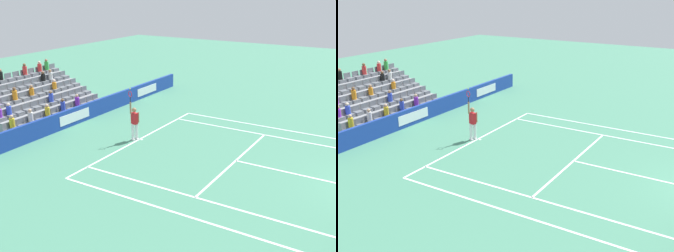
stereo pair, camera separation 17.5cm
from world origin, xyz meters
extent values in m
cube|color=white|center=(0.00, -11.89, 0.00)|extent=(10.97, 0.10, 0.01)
cube|color=white|center=(0.00, -6.40, 0.00)|extent=(8.23, 0.10, 0.01)
cube|color=white|center=(0.00, -3.20, 0.00)|extent=(0.10, 6.40, 0.01)
cube|color=white|center=(4.12, -5.95, 0.00)|extent=(0.10, 11.89, 0.01)
cube|color=white|center=(-4.12, -5.95, 0.00)|extent=(0.10, 11.89, 0.01)
cube|color=white|center=(5.49, -5.95, 0.00)|extent=(0.10, 11.89, 0.01)
cube|color=white|center=(-5.49, -5.95, 0.00)|extent=(0.10, 11.89, 0.01)
cube|color=white|center=(0.00, -11.79, 0.00)|extent=(0.10, 0.20, 0.01)
cube|color=#193899|center=(0.00, -16.59, 0.51)|extent=(22.73, 0.20, 1.02)
cube|color=white|center=(-7.58, -16.48, 0.51)|extent=(2.42, 0.01, 0.57)
cube|color=white|center=(0.00, -16.48, 0.51)|extent=(2.42, 0.01, 0.57)
cylinder|color=white|center=(0.08, -12.02, 0.45)|extent=(0.16, 0.16, 0.90)
cylinder|color=white|center=(0.31, -12.10, 0.45)|extent=(0.16, 0.16, 0.90)
cube|color=white|center=(0.08, -12.02, 0.04)|extent=(0.20, 0.29, 0.08)
cube|color=white|center=(0.31, -12.10, 0.04)|extent=(0.20, 0.29, 0.08)
cube|color=red|center=(0.19, -12.06, 1.20)|extent=(0.33, 0.41, 0.60)
sphere|color=#9E7251|center=(0.19, -12.06, 1.66)|extent=(0.24, 0.24, 0.24)
cylinder|color=#9E7251|center=(0.40, -12.14, 1.81)|extent=(0.09, 0.09, 0.62)
cylinder|color=#9E7251|center=(0.00, -11.94, 1.22)|extent=(0.09, 0.09, 0.56)
cylinder|color=black|center=(0.40, -12.14, 2.26)|extent=(0.04, 0.04, 0.28)
torus|color=red|center=(0.40, -12.14, 2.54)|extent=(0.13, 0.30, 0.31)
sphere|color=#D1E533|center=(0.40, -12.14, 2.82)|extent=(0.07, 0.07, 0.07)
cube|color=gray|center=(0.00, -17.67, 0.21)|extent=(7.44, 0.95, 0.42)
cube|color=slate|center=(-3.41, -17.67, 0.52)|extent=(0.48, 0.44, 0.20)
cube|color=slate|center=(-3.41, -17.87, 0.77)|extent=(0.48, 0.04, 0.30)
cube|color=slate|center=(-2.79, -17.67, 0.52)|extent=(0.48, 0.44, 0.20)
cube|color=slate|center=(-2.79, -17.87, 0.77)|extent=(0.48, 0.04, 0.30)
cube|color=slate|center=(-2.17, -17.67, 0.52)|extent=(0.48, 0.44, 0.20)
cube|color=slate|center=(-2.17, -17.87, 0.77)|extent=(0.48, 0.04, 0.30)
cube|color=slate|center=(-1.55, -17.67, 0.52)|extent=(0.48, 0.44, 0.20)
cube|color=slate|center=(-1.55, -17.87, 0.77)|extent=(0.48, 0.04, 0.30)
cube|color=slate|center=(-0.93, -17.67, 0.52)|extent=(0.48, 0.44, 0.20)
cube|color=slate|center=(-0.93, -17.87, 0.77)|extent=(0.48, 0.04, 0.30)
cube|color=slate|center=(-0.31, -17.67, 0.52)|extent=(0.48, 0.44, 0.20)
cube|color=slate|center=(-0.31, -17.87, 0.77)|extent=(0.48, 0.04, 0.30)
cube|color=slate|center=(0.31, -17.67, 0.52)|extent=(0.48, 0.44, 0.20)
cube|color=slate|center=(0.31, -17.87, 0.77)|extent=(0.48, 0.04, 0.30)
cube|color=slate|center=(0.93, -17.67, 0.52)|extent=(0.48, 0.44, 0.20)
cube|color=slate|center=(0.93, -17.87, 0.77)|extent=(0.48, 0.04, 0.30)
cube|color=slate|center=(1.55, -17.67, 0.52)|extent=(0.48, 0.44, 0.20)
cube|color=slate|center=(1.55, -17.87, 0.77)|extent=(0.48, 0.04, 0.30)
cube|color=slate|center=(2.17, -17.67, 0.52)|extent=(0.48, 0.44, 0.20)
cube|color=slate|center=(2.17, -17.87, 0.77)|extent=(0.48, 0.04, 0.30)
cube|color=slate|center=(2.79, -17.67, 0.52)|extent=(0.48, 0.44, 0.20)
cube|color=slate|center=(2.79, -17.87, 0.77)|extent=(0.48, 0.04, 0.30)
cube|color=slate|center=(3.41, -17.67, 0.52)|extent=(0.48, 0.44, 0.20)
cube|color=slate|center=(3.41, -17.87, 0.77)|extent=(0.48, 0.04, 0.30)
cube|color=gray|center=(0.00, -18.62, 0.42)|extent=(7.44, 0.95, 0.84)
cube|color=slate|center=(-3.41, -18.62, 0.94)|extent=(0.48, 0.44, 0.20)
cube|color=slate|center=(-3.41, -18.82, 1.19)|extent=(0.48, 0.04, 0.30)
cube|color=slate|center=(-2.79, -18.62, 0.94)|extent=(0.48, 0.44, 0.20)
cube|color=slate|center=(-2.79, -18.82, 1.19)|extent=(0.48, 0.04, 0.30)
cube|color=slate|center=(-2.17, -18.62, 0.94)|extent=(0.48, 0.44, 0.20)
cube|color=slate|center=(-2.17, -18.82, 1.19)|extent=(0.48, 0.04, 0.30)
cube|color=slate|center=(-1.55, -18.62, 0.94)|extent=(0.48, 0.44, 0.20)
cube|color=slate|center=(-1.55, -18.82, 1.19)|extent=(0.48, 0.04, 0.30)
cube|color=slate|center=(-0.93, -18.62, 0.94)|extent=(0.48, 0.44, 0.20)
cube|color=slate|center=(-0.93, -18.82, 1.19)|extent=(0.48, 0.04, 0.30)
cube|color=slate|center=(-0.31, -18.62, 0.94)|extent=(0.48, 0.44, 0.20)
cube|color=slate|center=(-0.31, -18.82, 1.19)|extent=(0.48, 0.04, 0.30)
cube|color=slate|center=(0.31, -18.62, 0.94)|extent=(0.48, 0.44, 0.20)
cube|color=slate|center=(0.31, -18.82, 1.19)|extent=(0.48, 0.04, 0.30)
cube|color=slate|center=(0.93, -18.62, 0.94)|extent=(0.48, 0.44, 0.20)
cube|color=slate|center=(0.93, -18.82, 1.19)|extent=(0.48, 0.04, 0.30)
cube|color=slate|center=(1.55, -18.62, 0.94)|extent=(0.48, 0.44, 0.20)
cube|color=slate|center=(1.55, -18.82, 1.19)|extent=(0.48, 0.04, 0.30)
cube|color=slate|center=(2.17, -18.62, 0.94)|extent=(0.48, 0.44, 0.20)
cube|color=slate|center=(2.17, -18.82, 1.19)|extent=(0.48, 0.04, 0.30)
cube|color=slate|center=(2.79, -18.62, 0.94)|extent=(0.48, 0.44, 0.20)
cube|color=slate|center=(2.79, -18.82, 1.19)|extent=(0.48, 0.04, 0.30)
cube|color=slate|center=(3.41, -18.62, 0.94)|extent=(0.48, 0.44, 0.20)
cube|color=gray|center=(0.00, -19.57, 0.63)|extent=(7.44, 0.95, 1.26)
cube|color=slate|center=(-3.41, -19.57, 1.36)|extent=(0.48, 0.44, 0.20)
cube|color=slate|center=(-3.41, -19.77, 1.61)|extent=(0.48, 0.04, 0.30)
cube|color=slate|center=(-2.79, -19.57, 1.36)|extent=(0.48, 0.44, 0.20)
cube|color=slate|center=(-2.79, -19.77, 1.61)|extent=(0.48, 0.04, 0.30)
cube|color=slate|center=(-2.17, -19.57, 1.36)|extent=(0.48, 0.44, 0.20)
cube|color=slate|center=(-2.17, -19.77, 1.61)|extent=(0.48, 0.04, 0.30)
cube|color=slate|center=(-1.55, -19.57, 1.36)|extent=(0.48, 0.44, 0.20)
cube|color=slate|center=(-1.55, -19.77, 1.61)|extent=(0.48, 0.04, 0.30)
cube|color=slate|center=(-0.93, -19.57, 1.36)|extent=(0.48, 0.44, 0.20)
cube|color=slate|center=(-0.93, -19.77, 1.61)|extent=(0.48, 0.04, 0.30)
cube|color=slate|center=(-0.31, -19.57, 1.36)|extent=(0.48, 0.44, 0.20)
cube|color=slate|center=(-0.31, -19.77, 1.61)|extent=(0.48, 0.04, 0.30)
cube|color=slate|center=(0.31, -19.57, 1.36)|extent=(0.48, 0.44, 0.20)
cube|color=slate|center=(0.31, -19.77, 1.61)|extent=(0.48, 0.04, 0.30)
cube|color=slate|center=(0.93, -19.57, 1.36)|extent=(0.48, 0.44, 0.20)
cube|color=slate|center=(0.93, -19.77, 1.61)|extent=(0.48, 0.04, 0.30)
cube|color=slate|center=(1.55, -19.57, 1.36)|extent=(0.48, 0.44, 0.20)
cube|color=slate|center=(1.55, -19.77, 1.61)|extent=(0.48, 0.04, 0.30)
cube|color=slate|center=(2.17, -19.57, 1.36)|extent=(0.48, 0.44, 0.20)
cube|color=slate|center=(2.17, -19.77, 1.61)|extent=(0.48, 0.04, 0.30)
cube|color=gray|center=(0.00, -20.52, 0.84)|extent=(7.44, 0.95, 1.68)
cube|color=slate|center=(-3.41, -20.52, 1.78)|extent=(0.48, 0.44, 0.20)
cube|color=slate|center=(-3.41, -20.72, 2.03)|extent=(0.48, 0.04, 0.30)
cube|color=slate|center=(-2.79, -20.52, 1.78)|extent=(0.48, 0.44, 0.20)
cube|color=slate|center=(-2.79, -20.72, 2.03)|extent=(0.48, 0.04, 0.30)
cube|color=slate|center=(-2.17, -20.52, 1.78)|extent=(0.48, 0.44, 0.20)
cube|color=slate|center=(-2.17, -20.72, 2.03)|extent=(0.48, 0.04, 0.30)
cube|color=slate|center=(-1.55, -20.52, 1.78)|extent=(0.48, 0.44, 0.20)
cube|color=slate|center=(-1.55, -20.72, 2.03)|extent=(0.48, 0.04, 0.30)
cube|color=slate|center=(-0.93, -20.52, 1.78)|extent=(0.48, 0.44, 0.20)
cube|color=slate|center=(-0.93, -20.72, 2.03)|extent=(0.48, 0.04, 0.30)
cube|color=slate|center=(-0.31, -20.52, 1.78)|extent=(0.48, 0.44, 0.20)
cube|color=slate|center=(-0.31, -20.72, 2.03)|extent=(0.48, 0.04, 0.30)
cube|color=slate|center=(0.31, -20.52, 1.78)|extent=(0.48, 0.44, 0.20)
cube|color=slate|center=(0.31, -20.72, 2.03)|extent=(0.48, 0.04, 0.30)
cube|color=slate|center=(0.93, -20.52, 1.78)|extent=(0.48, 0.44, 0.20)
cube|color=slate|center=(0.93, -20.72, 2.03)|extent=(0.48, 0.04, 0.30)
cube|color=slate|center=(1.55, -20.52, 1.78)|extent=(0.48, 0.44, 0.20)
cube|color=slate|center=(1.55, -20.72, 2.03)|extent=(0.48, 0.04, 0.30)
cube|color=gray|center=(0.00, -21.47, 1.05)|extent=(7.44, 0.95, 2.10)
cube|color=slate|center=(-3.41, -21.47, 2.20)|extent=(0.48, 0.44, 0.20)
cube|color=slate|center=(-3.41, -21.67, 2.45)|extent=(0.48, 0.04, 0.30)
cube|color=slate|center=(-2.79, -21.47, 2.20)|extent=(0.48, 0.44, 0.20)
cube|color=slate|center=(-2.79, -21.67, 2.45)|extent=(0.48, 0.04, 0.30)
cube|color=slate|center=(-2.17, -21.47, 2.20)|extent=(0.48, 0.44, 0.20)
cube|color=slate|center=(-2.17, -21.67, 2.45)|extent=(0.48, 0.04, 0.30)
cube|color=slate|center=(-1.55, -21.47, 2.20)|extent=(0.48, 0.44, 0.20)
cube|color=slate|center=(-1.55, -21.67, 2.45)|extent=(0.48, 0.04, 0.30)
cube|color=slate|center=(-0.93, -21.47, 2.20)|extent=(0.48, 0.44, 0.20)
cube|color=slate|center=(-0.93, -21.67, 2.45)|extent=(0.48, 0.04, 0.30)
cube|color=slate|center=(-0.31, -21.47, 2.20)|extent=(0.48, 0.44, 0.20)
cube|color=slate|center=(-0.31, -21.67, 2.45)|extent=(0.48, 0.04, 0.30)
cube|color=slate|center=(0.31, -21.47, 2.20)|extent=(0.48, 0.44, 0.20)
cube|color=slate|center=(0.31, -21.67, 2.45)|extent=(0.48, 0.04, 0.30)
cube|color=slate|center=(0.93, -21.47, 2.20)|extent=(0.48, 0.44, 0.20)
cylinder|color=orange|center=(0.31, -19.62, 1.67)|extent=(0.28, 0.28, 0.43)
sphere|color=#9E7251|center=(0.31, -19.62, 1.99)|extent=(0.20, 0.20, 0.20)
cylinder|color=white|center=(2.17, -17.72, 0.88)|extent=(0.28, 0.28, 0.52)
sphere|color=#D3A884|center=(2.17, -17.72, 1.24)|extent=(0.20, 0.20, 0.20)
cylinder|color=yellow|center=(3.41, -17.72, 0.88)|extent=(0.28, 0.28, 0.52)
sphere|color=#D3A884|center=(3.41, -17.72, 1.24)|extent=(0.20, 0.20, 0.20)
cylinder|color=black|center=(-1.55, -20.57, 2.09)|extent=(0.28, 0.28, 0.43)
sphere|color=brown|center=(-1.55, -20.57, 2.41)|extent=(0.20, 0.20, 0.20)
cylinder|color=red|center=(-0.93, -21.52, 2.57)|extent=(0.28, 0.28, 0.53)
sphere|color=brown|center=(-0.93, -21.52, 2.93)|extent=(0.20, 0.20, 0.20)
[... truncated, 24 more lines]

